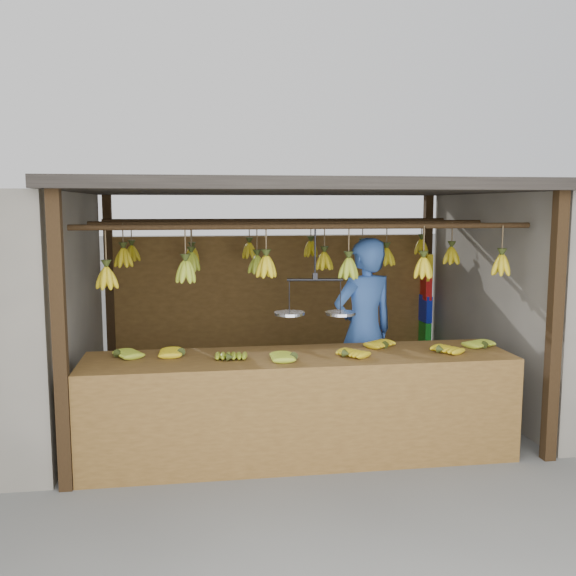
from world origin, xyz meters
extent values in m
plane|color=#5B5B57|center=(0.00, 0.00, 0.00)|extent=(80.00, 80.00, 0.00)
cube|color=black|center=(-2.00, -1.50, 1.15)|extent=(0.10, 0.10, 2.30)
cube|color=black|center=(2.00, -1.50, 1.15)|extent=(0.10, 0.10, 2.30)
cube|color=black|center=(-2.00, 1.50, 1.15)|extent=(0.10, 0.10, 2.30)
cube|color=black|center=(2.00, 1.50, 1.15)|extent=(0.10, 0.10, 2.30)
cube|color=black|center=(0.00, 0.00, 2.35)|extent=(4.30, 3.30, 0.10)
cylinder|color=black|center=(0.00, -1.00, 2.00)|extent=(4.00, 0.05, 0.05)
cylinder|color=black|center=(0.00, 0.00, 2.00)|extent=(4.00, 0.05, 0.05)
cylinder|color=black|center=(0.00, 1.00, 2.00)|extent=(4.00, 0.05, 0.05)
cube|color=brown|center=(0.00, 1.50, 0.90)|extent=(4.00, 0.06, 1.80)
cube|color=brown|center=(-0.11, -1.10, 0.86)|extent=(3.67, 0.82, 0.08)
cube|color=brown|center=(-0.11, -1.51, 0.45)|extent=(3.67, 0.04, 0.90)
cube|color=black|center=(-1.85, -1.46, 0.41)|extent=(0.07, 0.07, 0.82)
cube|color=black|center=(1.63, -1.46, 0.41)|extent=(0.07, 0.07, 0.82)
cube|color=black|center=(-1.85, -0.74, 0.41)|extent=(0.07, 0.07, 0.82)
cube|color=black|center=(1.63, -0.74, 0.41)|extent=(0.07, 0.07, 0.82)
ellipsoid|color=#92A523|center=(-1.63, -1.00, 0.93)|extent=(0.30, 0.27, 0.06)
ellipsoid|color=gold|center=(-1.11, -0.97, 0.93)|extent=(0.25, 0.19, 0.06)
ellipsoid|color=#92A523|center=(-0.71, -1.24, 0.93)|extent=(0.21, 0.26, 0.06)
ellipsoid|color=#92A523|center=(-0.19, -1.26, 0.93)|extent=(0.24, 0.18, 0.06)
ellipsoid|color=gold|center=(0.27, -1.27, 0.93)|extent=(0.30, 0.29, 0.06)
ellipsoid|color=gold|center=(0.71, -0.97, 0.93)|extent=(0.29, 0.30, 0.06)
ellipsoid|color=gold|center=(1.11, -1.24, 0.93)|extent=(0.30, 0.28, 0.06)
ellipsoid|color=#92A523|center=(1.59, -1.11, 0.93)|extent=(0.26, 0.29, 0.06)
ellipsoid|color=gold|center=(-1.71, -0.97, 1.58)|extent=(0.16, 0.16, 0.28)
ellipsoid|color=#92A523|center=(-1.06, -1.00, 1.63)|extent=(0.16, 0.16, 0.28)
ellipsoid|color=gold|center=(-0.38, -0.98, 1.66)|extent=(0.16, 0.16, 0.28)
ellipsoid|color=#92A523|center=(0.35, -0.97, 1.63)|extent=(0.16, 0.16, 0.28)
ellipsoid|color=gold|center=(1.01, -1.03, 1.63)|extent=(0.16, 0.16, 0.28)
ellipsoid|color=gold|center=(1.73, -1.05, 1.65)|extent=(0.16, 0.16, 0.28)
ellipsoid|color=gold|center=(-1.67, -0.03, 1.67)|extent=(0.16, 0.16, 0.28)
ellipsoid|color=#92A523|center=(-1.02, 0.02, 1.62)|extent=(0.16, 0.16, 0.28)
ellipsoid|color=#92A523|center=(-0.36, 0.00, 1.58)|extent=(0.16, 0.16, 0.28)
ellipsoid|color=gold|center=(0.34, 0.02, 1.61)|extent=(0.16, 0.16, 0.28)
ellipsoid|color=gold|center=(1.00, 0.04, 1.64)|extent=(0.16, 0.16, 0.28)
ellipsoid|color=gold|center=(1.68, -0.05, 1.66)|extent=(0.16, 0.16, 0.28)
ellipsoid|color=gold|center=(-1.68, 1.02, 1.64)|extent=(0.16, 0.16, 0.28)
ellipsoid|color=gold|center=(-1.01, 1.03, 1.61)|extent=(0.16, 0.16, 0.28)
ellipsoid|color=gold|center=(-0.35, 1.03, 1.65)|extent=(0.16, 0.16, 0.28)
ellipsoid|color=gold|center=(0.37, 0.99, 1.67)|extent=(0.16, 0.16, 0.28)
ellipsoid|color=gold|center=(1.00, 0.99, 1.64)|extent=(0.16, 0.16, 0.28)
ellipsoid|color=gold|center=(1.73, 1.00, 1.68)|extent=(0.16, 0.16, 0.28)
cylinder|color=black|center=(0.04, -1.00, 1.77)|extent=(0.02, 0.02, 0.46)
cylinder|color=black|center=(0.04, -1.00, 1.54)|extent=(0.48, 0.09, 0.02)
cylinder|color=silver|center=(-0.18, -0.97, 1.24)|extent=(0.26, 0.26, 0.02)
cylinder|color=silver|center=(0.26, -1.03, 1.24)|extent=(0.26, 0.26, 0.02)
imported|color=#3359A5|center=(0.68, -0.31, 0.93)|extent=(0.78, 0.63, 1.86)
cube|color=yellow|center=(1.94, 1.35, 1.40)|extent=(0.08, 0.26, 0.34)
cube|color=red|center=(1.94, 1.35, 1.15)|extent=(0.08, 0.26, 0.34)
cube|color=#1426BF|center=(1.94, 1.35, 0.86)|extent=(0.08, 0.26, 0.34)
cube|color=#199926|center=(1.94, 1.35, 0.52)|extent=(0.08, 0.26, 0.34)
camera|label=1|loc=(-1.00, -6.41, 2.18)|focal=40.00mm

